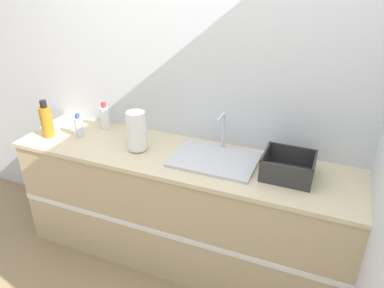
# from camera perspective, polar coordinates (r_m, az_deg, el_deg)

# --- Properties ---
(ground_plane) EXTENTS (12.00, 12.00, 0.00)m
(ground_plane) POSITION_cam_1_polar(r_m,az_deg,el_deg) (2.88, -3.87, -20.04)
(ground_plane) COLOR #937A56
(wall_back) EXTENTS (4.77, 0.06, 2.60)m
(wall_back) POSITION_cam_1_polar(r_m,az_deg,el_deg) (2.62, 0.96, 9.25)
(wall_back) COLOR silver
(wall_back) RESTS_ON ground_plane
(counter_cabinet) EXTENTS (2.39, 0.59, 0.89)m
(counter_cabinet) POSITION_cam_1_polar(r_m,az_deg,el_deg) (2.77, -1.59, -9.80)
(counter_cabinet) COLOR tan
(counter_cabinet) RESTS_ON ground_plane
(sink) EXTENTS (0.55, 0.39, 0.28)m
(sink) POSITION_cam_1_polar(r_m,az_deg,el_deg) (2.46, 3.50, -2.13)
(sink) COLOR silver
(sink) RESTS_ON counter_cabinet
(paper_towel_roll) EXTENTS (0.13, 0.13, 0.28)m
(paper_towel_roll) POSITION_cam_1_polar(r_m,az_deg,el_deg) (2.56, -8.45, 1.97)
(paper_towel_roll) COLOR #4C4C51
(paper_towel_roll) RESTS_ON counter_cabinet
(dish_rack) EXTENTS (0.30, 0.27, 0.14)m
(dish_rack) POSITION_cam_1_polar(r_m,az_deg,el_deg) (2.35, 14.42, -3.61)
(dish_rack) COLOR #2D2D2D
(dish_rack) RESTS_ON counter_cabinet
(bottle_amber) EXTENTS (0.09, 0.09, 0.28)m
(bottle_amber) POSITION_cam_1_polar(r_m,az_deg,el_deg) (2.93, -21.29, 3.31)
(bottle_amber) COLOR #B26B19
(bottle_amber) RESTS_ON counter_cabinet
(bottle_clear) EXTENTS (0.06, 0.06, 0.18)m
(bottle_clear) POSITION_cam_1_polar(r_m,az_deg,el_deg) (2.86, -16.87, 2.55)
(bottle_clear) COLOR silver
(bottle_clear) RESTS_ON counter_cabinet
(bottle_white_spray) EXTENTS (0.07, 0.07, 0.22)m
(bottle_white_spray) POSITION_cam_1_polar(r_m,az_deg,el_deg) (2.94, -13.13, 4.00)
(bottle_white_spray) COLOR white
(bottle_white_spray) RESTS_ON counter_cabinet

